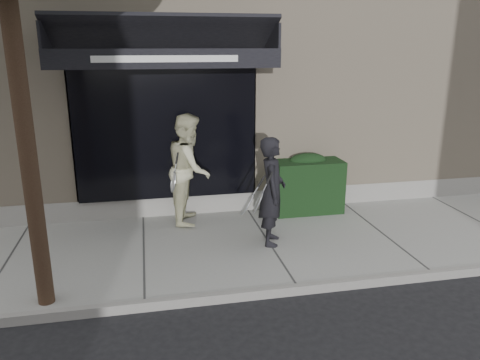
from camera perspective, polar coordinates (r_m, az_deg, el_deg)
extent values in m
plane|color=black|center=(7.82, 3.35, -8.14)|extent=(80.00, 80.00, 0.00)
cube|color=gray|center=(7.79, 3.36, -7.74)|extent=(20.00, 3.00, 0.12)
cube|color=gray|center=(6.46, 6.98, -13.08)|extent=(20.00, 0.10, 0.14)
cube|color=beige|center=(12.03, -2.72, 13.93)|extent=(14.00, 7.00, 5.50)
cube|color=gray|center=(9.26, 0.68, -2.50)|extent=(14.02, 0.42, 0.50)
cube|color=black|center=(8.55, -8.99, 6.45)|extent=(3.20, 0.30, 2.60)
cube|color=gray|center=(8.78, -19.58, 5.96)|extent=(0.08, 0.40, 2.60)
cube|color=gray|center=(8.91, 1.35, 7.03)|extent=(0.08, 0.40, 2.60)
cube|color=gray|center=(8.58, -9.45, 15.46)|extent=(3.36, 0.40, 0.12)
cube|color=black|center=(7.89, -9.31, 17.31)|extent=(3.60, 1.03, 0.55)
cube|color=black|center=(7.39, -8.98, 14.39)|extent=(3.60, 0.05, 0.30)
cube|color=white|center=(7.36, -8.97, 14.39)|extent=(2.20, 0.01, 0.10)
cube|color=black|center=(8.00, -22.62, 15.74)|extent=(0.04, 1.00, 0.45)
cube|color=black|center=(8.17, 3.86, 16.87)|extent=(0.04, 1.00, 0.45)
cube|color=black|center=(9.03, 8.14, -0.69)|extent=(1.30, 0.70, 1.00)
ellipsoid|color=black|center=(8.90, 8.27, 2.39)|extent=(0.71, 0.38, 0.27)
cylinder|color=black|center=(5.79, -24.89, 6.59)|extent=(0.20, 0.20, 4.80)
imported|color=black|center=(7.39, 3.94, -1.38)|extent=(0.58, 0.73, 1.74)
torus|color=silver|center=(7.08, 2.20, -2.74)|extent=(0.21, 0.33, 0.29)
cylinder|color=silver|center=(7.08, 2.20, -2.74)|extent=(0.17, 0.29, 0.25)
cylinder|color=silver|center=(7.08, 2.20, -2.74)|extent=(0.17, 0.06, 0.09)
cylinder|color=black|center=(7.08, 2.20, -2.74)|extent=(0.20, 0.08, 0.11)
torus|color=silver|center=(7.00, 0.87, -2.97)|extent=(0.24, 0.33, 0.27)
cylinder|color=silver|center=(7.00, 0.87, -2.97)|extent=(0.20, 0.29, 0.23)
cylinder|color=silver|center=(7.00, 0.87, -2.97)|extent=(0.17, 0.05, 0.11)
cylinder|color=black|center=(7.00, 0.87, -2.97)|extent=(0.19, 0.07, 0.13)
imported|color=beige|center=(8.35, -6.16, 1.40)|extent=(0.91, 1.07, 1.96)
torus|color=silver|center=(8.11, -8.14, -0.22)|extent=(0.12, 0.31, 0.30)
cylinder|color=silver|center=(8.11, -8.14, -0.22)|extent=(0.09, 0.27, 0.27)
cylinder|color=silver|center=(8.11, -8.14, -0.22)|extent=(0.18, 0.04, 0.05)
cylinder|color=black|center=(8.11, -8.14, -0.22)|extent=(0.20, 0.06, 0.07)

